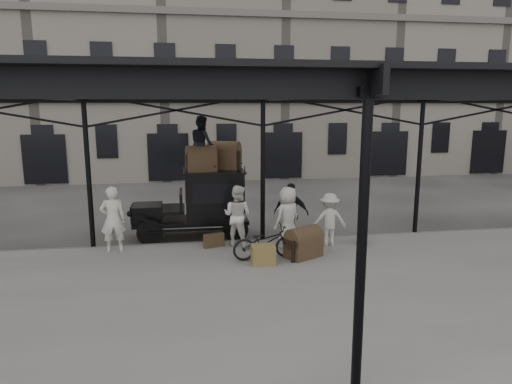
# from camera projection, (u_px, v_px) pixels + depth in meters

# --- Properties ---
(ground) EXTENTS (120.00, 120.00, 0.00)m
(ground) POSITION_uv_depth(u_px,v_px,m) (275.00, 266.00, 12.10)
(ground) COLOR #383533
(ground) RESTS_ON ground
(platform) EXTENTS (28.00, 8.00, 0.15)m
(platform) POSITION_uv_depth(u_px,v_px,m) (293.00, 293.00, 10.15)
(platform) COLOR slate
(platform) RESTS_ON ground
(canopy) EXTENTS (22.50, 9.00, 4.74)m
(canopy) POSITION_uv_depth(u_px,v_px,m) (293.00, 85.00, 9.57)
(canopy) COLOR black
(canopy) RESTS_ON ground
(building_frontage) EXTENTS (64.00, 8.00, 14.00)m
(building_frontage) POSITION_uv_depth(u_px,v_px,m) (220.00, 59.00, 28.27)
(building_frontage) COLOR slate
(building_frontage) RESTS_ON ground
(taxi) EXTENTS (3.65, 1.55, 2.18)m
(taxi) POSITION_uv_depth(u_px,v_px,m) (204.00, 200.00, 14.56)
(taxi) COLOR black
(taxi) RESTS_ON ground
(porter_left) EXTENTS (0.73, 0.53, 1.86)m
(porter_left) POSITION_uv_depth(u_px,v_px,m) (113.00, 219.00, 12.62)
(porter_left) COLOR silver
(porter_left) RESTS_ON platform
(porter_midleft) EXTENTS (1.09, 1.04, 1.78)m
(porter_midleft) POSITION_uv_depth(u_px,v_px,m) (237.00, 215.00, 13.24)
(porter_midleft) COLOR silver
(porter_midleft) RESTS_ON platform
(porter_centre) EXTENTS (1.03, 0.93, 1.77)m
(porter_centre) POSITION_uv_depth(u_px,v_px,m) (288.00, 217.00, 13.07)
(porter_centre) COLOR beige
(porter_centre) RESTS_ON platform
(porter_official) EXTENTS (1.13, 0.83, 1.79)m
(porter_official) POSITION_uv_depth(u_px,v_px,m) (291.00, 213.00, 13.56)
(porter_official) COLOR black
(porter_official) RESTS_ON platform
(porter_right) EXTENTS (1.06, 0.68, 1.55)m
(porter_right) POSITION_uv_depth(u_px,v_px,m) (329.00, 220.00, 13.22)
(porter_right) COLOR beige
(porter_right) RESTS_ON platform
(bicycle) EXTENTS (1.81, 0.79, 0.92)m
(bicycle) POSITION_uv_depth(u_px,v_px,m) (265.00, 242.00, 12.11)
(bicycle) COLOR black
(bicycle) RESTS_ON platform
(porter_roof) EXTENTS (0.89, 1.00, 1.71)m
(porter_roof) POSITION_uv_depth(u_px,v_px,m) (202.00, 143.00, 14.12)
(porter_roof) COLOR black
(porter_roof) RESTS_ON taxi
(steamer_trunk_roof_near) EXTENTS (0.98, 0.68, 0.67)m
(steamer_trunk_roof_near) POSITION_uv_depth(u_px,v_px,m) (201.00, 160.00, 14.06)
(steamer_trunk_roof_near) COLOR #4B3B22
(steamer_trunk_roof_near) RESTS_ON taxi
(steamer_trunk_roof_far) EXTENTS (1.17, 0.96, 0.74)m
(steamer_trunk_roof_far) POSITION_uv_depth(u_px,v_px,m) (224.00, 157.00, 14.60)
(steamer_trunk_roof_far) COLOR #4B3B22
(steamer_trunk_roof_far) RESTS_ON taxi
(steamer_trunk_platform) EXTENTS (1.12, 0.98, 0.70)m
(steamer_trunk_platform) POSITION_uv_depth(u_px,v_px,m) (303.00, 244.00, 12.28)
(steamer_trunk_platform) COLOR #4B3B22
(steamer_trunk_platform) RESTS_ON platform
(wicker_hamper) EXTENTS (0.61, 0.46, 0.50)m
(wicker_hamper) POSITION_uv_depth(u_px,v_px,m) (263.00, 254.00, 11.76)
(wicker_hamper) COLOR olive
(wicker_hamper) RESTS_ON platform
(suitcase_upright) EXTENTS (0.31, 0.62, 0.45)m
(suitcase_upright) POSITION_uv_depth(u_px,v_px,m) (362.00, 237.00, 13.46)
(suitcase_upright) COLOR #4B3B22
(suitcase_upright) RESTS_ON platform
(suitcase_flat) EXTENTS (0.62, 0.32, 0.40)m
(suitcase_flat) POSITION_uv_depth(u_px,v_px,m) (214.00, 240.00, 13.16)
(suitcase_flat) COLOR #4B3B22
(suitcase_flat) RESTS_ON platform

